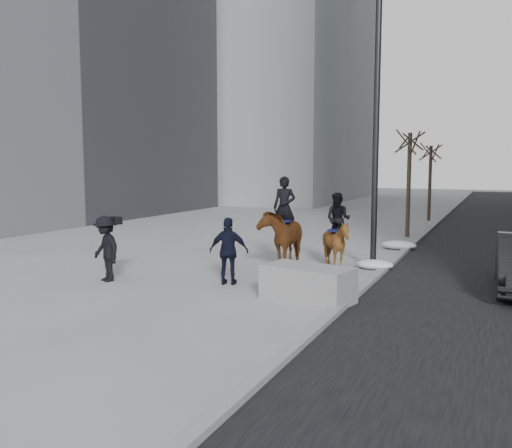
% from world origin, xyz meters
% --- Properties ---
extents(ground, '(120.00, 120.00, 0.00)m').
position_xyz_m(ground, '(0.00, 0.00, 0.00)').
color(ground, gray).
rests_on(ground, ground).
extents(curb, '(0.25, 90.00, 0.12)m').
position_xyz_m(curb, '(3.00, 10.00, 0.06)').
color(curb, gray).
rests_on(curb, ground).
extents(building_left, '(12.00, 26.00, 20.00)m').
position_xyz_m(building_left, '(-19.00, 10.00, 10.00)').
color(building_left, '#595960').
rests_on(building_left, ground).
extents(planter, '(2.21, 1.43, 0.81)m').
position_xyz_m(planter, '(2.12, -0.62, 0.41)').
color(planter, gray).
rests_on(planter, ground).
extents(tree_near, '(1.20, 1.20, 4.95)m').
position_xyz_m(tree_near, '(2.40, 11.76, 2.47)').
color(tree_near, '#3A2F22').
rests_on(tree_near, ground).
extents(tree_far, '(1.20, 1.20, 4.60)m').
position_xyz_m(tree_far, '(2.40, 19.22, 2.30)').
color(tree_far, '#35251F').
rests_on(tree_far, ground).
extents(mounted_left, '(1.15, 2.21, 2.76)m').
position_xyz_m(mounted_left, '(0.07, 2.98, 1.03)').
color(mounted_left, '#4F230F').
rests_on(mounted_left, ground).
extents(mounted_right, '(1.30, 1.44, 2.28)m').
position_xyz_m(mounted_right, '(1.68, 3.25, 0.92)').
color(mounted_right, '#482B0E').
rests_on(mounted_right, ground).
extents(feeder, '(1.10, 0.98, 1.75)m').
position_xyz_m(feeder, '(-0.32, 0.20, 0.88)').
color(feeder, black).
rests_on(feeder, ground).
extents(camera_crew, '(1.30, 1.06, 1.75)m').
position_xyz_m(camera_crew, '(-3.49, -0.80, 0.89)').
color(camera_crew, black).
rests_on(camera_crew, ground).
extents(lamppost, '(0.25, 1.62, 9.09)m').
position_xyz_m(lamppost, '(2.60, 4.17, 4.99)').
color(lamppost, black).
rests_on(lamppost, ground).
extents(snow_piles, '(1.25, 4.91, 0.32)m').
position_xyz_m(snow_piles, '(2.70, 6.30, 0.15)').
color(snow_piles, silver).
rests_on(snow_piles, ground).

